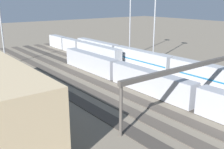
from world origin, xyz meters
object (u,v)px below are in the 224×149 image
(train_on_track_2, at_px, (80,47))
(train_on_track_4, at_px, (150,82))
(light_mast_0, at_px, (155,9))
(light_mast_3, at_px, (0,11))
(train_on_track_1, at_px, (141,59))
(light_mast_2, at_px, (130,6))
(signal_gantry, at_px, (201,67))

(train_on_track_2, distance_m, train_on_track_4, 48.07)
(train_on_track_4, xyz_separation_m, light_mast_0, (21.68, -23.53, 14.54))
(train_on_track_2, xyz_separation_m, light_mast_3, (0.02, 27.50, 14.17))
(light_mast_0, distance_m, light_mast_3, 48.24)
(train_on_track_4, bearing_deg, light_mast_0, -47.35)
(train_on_track_2, height_order, train_on_track_1, same)
(train_on_track_2, height_order, light_mast_2, light_mast_2)
(signal_gantry, bearing_deg, light_mast_2, -24.81)
(light_mast_2, distance_m, light_mast_3, 42.49)
(light_mast_0, distance_m, light_mast_2, 10.75)
(train_on_track_1, xyz_separation_m, light_mast_3, (28.36, 32.50, 14.20))
(light_mast_0, bearing_deg, train_on_track_4, 132.65)
(train_on_track_4, bearing_deg, train_on_track_2, -12.01)
(train_on_track_2, xyz_separation_m, train_on_track_4, (-47.02, 10.00, 0.00))
(light_mast_3, bearing_deg, signal_gantry, -160.86)
(train_on_track_2, xyz_separation_m, signal_gantry, (-57.61, 7.50, 5.11))
(train_on_track_4, relative_size, light_mast_0, 2.65)
(train_on_track_2, bearing_deg, signal_gantry, 172.58)
(signal_gantry, bearing_deg, train_on_track_2, -7.42)
(light_mast_2, relative_size, light_mast_3, 1.09)
(train_on_track_1, height_order, train_on_track_4, same)
(train_on_track_1, relative_size, light_mast_3, 2.72)
(light_mast_3, relative_size, signal_gantry, 0.66)
(train_on_track_1, xyz_separation_m, signal_gantry, (-29.27, 12.50, 5.14))
(train_on_track_1, height_order, light_mast_0, light_mast_0)
(light_mast_2, bearing_deg, train_on_track_1, 151.74)
(light_mast_0, height_order, signal_gantry, light_mast_0)
(light_mast_2, height_order, light_mast_3, light_mast_2)
(train_on_track_1, height_order, light_mast_3, light_mast_3)
(train_on_track_1, relative_size, light_mast_0, 2.65)
(train_on_track_2, bearing_deg, light_mast_0, -151.90)
(light_mast_3, height_order, signal_gantry, light_mast_3)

